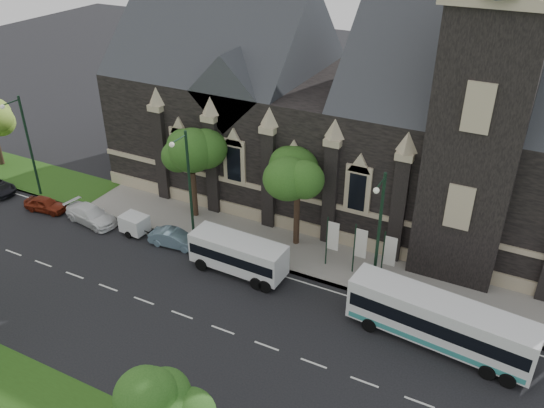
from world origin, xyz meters
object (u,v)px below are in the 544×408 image
Objects in this scene: street_lamp_near at (378,231)px; street_lamp_far at (27,142)px; tree_park_east at (165,408)px; banner_flag_right at (387,253)px; banner_flag_center at (358,246)px; tour_coach at (440,321)px; banner_flag_left at (331,238)px; sedan at (175,238)px; car_far_red at (45,204)px; car_far_white at (91,215)px; street_lamp_mid at (188,183)px; tree_walk_right at (302,174)px; tree_walk_left at (195,151)px; box_trailer at (134,224)px; shuttle_bus at (238,254)px.

street_lamp_far is (-30.00, 0.00, 0.00)m from street_lamp_near.
tree_park_east reaches higher than banner_flag_right.
banner_flag_center is 0.37× the size of tour_coach.
sedan is (-11.25, -2.81, -1.74)m from banner_flag_left.
car_far_white is at bearing -93.41° from car_far_red.
street_lamp_mid is 0.83× the size of tour_coach.
car_far_white is (-27.62, 1.20, -1.02)m from tour_coach.
car_far_white is (4.66, 0.32, 0.08)m from car_far_red.
street_lamp_far reaches higher than sedan.
tree_park_east is at bearing -81.58° from tree_walk_right.
banner_flag_right is (16.08, -1.70, -3.35)m from tree_walk_left.
street_lamp_near is 14.00m from street_lamp_mid.
street_lamp_near reaches higher than banner_flag_left.
street_lamp_mid is 2.51× the size of car_far_red.
box_trailer is (11.30, -0.89, -4.23)m from street_lamp_far.
street_lamp_near reaches higher than sedan.
street_lamp_near is at bearing -92.75° from sedan.
banner_flag_left is at bearing 15.40° from box_trailer.
street_lamp_far is 1.90× the size of car_far_white.
banner_flag_center is (2.00, 0.00, 0.00)m from banner_flag_left.
street_lamp_mid is at bearing -171.18° from banner_flag_center.
car_far_red is (-13.53, -1.50, -4.50)m from street_lamp_mid.
tree_park_east reaches higher than shuttle_bus.
tree_park_east is 19.51m from sedan.
banner_flag_left is at bearing -29.10° from tree_walk_right.
tree_walk_right is 13.64m from tour_coach.
street_lamp_near reaches higher than tree_park_east.
banner_flag_center is at bearing 180.00° from banner_flag_right.
street_lamp_far is 26.50m from banner_flag_left.
banner_flag_right is at bearing 0.00° from banner_flag_center.
street_lamp_mid is 10.81m from banner_flag_left.
tour_coach reaches higher than box_trailer.
street_lamp_mid is at bearing 178.33° from tour_coach.
tree_walk_left is 9.46m from shuttle_bus.
sedan is at bearing -80.08° from car_far_white.
tour_coach is (4.47, -4.29, -0.68)m from banner_flag_right.
shuttle_bus is 5.99m from sedan.
tree_park_east is 16.86m from street_lamp_near.
street_lamp_near is (6.79, -3.62, -0.71)m from tree_walk_right.
car_far_white is at bearing 141.34° from tree_park_east.
tree_walk_left is at bearing 173.96° from banner_flag_right.
street_lamp_mid is at bearing 121.79° from tree_park_east.
tree_walk_left is 1.11× the size of shuttle_bus.
tree_walk_right is at bearing -65.47° from car_far_white.
tree_park_east reaches higher than car_far_red.
sedan is (-8.17, -4.52, -5.18)m from tree_walk_right.
banner_flag_right is at bearing 13.21° from box_trailer.
street_lamp_near reaches higher than box_trailer.
box_trailer is at bearing -93.39° from car_far_red.
tree_walk_left is at bearing 61.98° from box_trailer.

